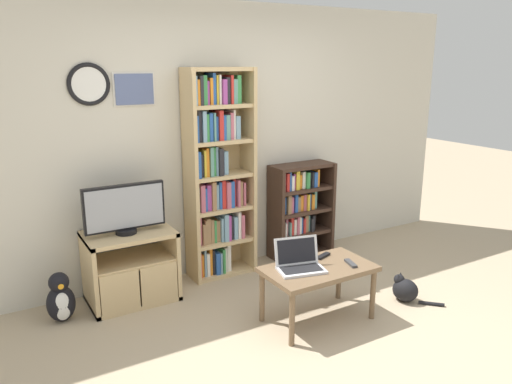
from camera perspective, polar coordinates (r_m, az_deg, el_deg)
ground_plane at (r=3.86m, az=8.75°, el=-17.51°), size 18.00×18.00×0.00m
wall_back at (r=4.90m, az=-4.64°, el=5.91°), size 5.91×0.09×2.60m
tv_stand at (r=4.53m, az=-14.07°, el=-8.25°), size 0.75×0.51×0.63m
television at (r=4.34m, az=-14.78°, el=-1.90°), size 0.69×0.18×0.43m
bookshelf_tall at (r=4.76m, az=-4.57°, el=1.95°), size 0.64×0.30×2.00m
bookshelf_short at (r=5.36m, az=4.74°, el=-2.19°), size 0.69×0.30×1.01m
coffee_table at (r=4.07m, az=7.14°, el=-9.21°), size 0.88×0.51×0.46m
laptop at (r=3.97m, az=4.96°, el=-7.96°), size 0.41×0.34×0.24m
remote_near_laptop at (r=4.13m, az=10.77°, el=-8.00°), size 0.09×0.17×0.02m
remote_far_from_laptop at (r=4.24m, az=7.68°, el=-7.24°), size 0.17×0.09×0.02m
cat at (r=4.66m, az=16.62°, el=-10.61°), size 0.35×0.41×0.25m
penguin_figurine at (r=4.40m, az=-21.42°, el=-11.36°), size 0.23×0.20×0.42m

